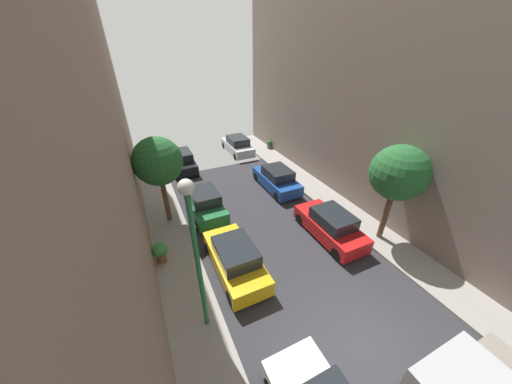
{
  "coord_description": "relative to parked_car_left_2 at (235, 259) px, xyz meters",
  "views": [
    {
      "loc": [
        -5.41,
        -2.88,
        9.07
      ],
      "look_at": [
        0.79,
        10.24,
        0.5
      ],
      "focal_mm": 18.01,
      "sensor_mm": 36.0,
      "label": 1
    }
  ],
  "objects": [
    {
      "name": "street_tree_2",
      "position": [
        -2.1,
        5.09,
        3.05
      ],
      "size": [
        2.51,
        2.51,
        4.9
      ],
      "color": "brown",
      "rests_on": "sidewalk_left"
    },
    {
      "name": "potted_plant_2",
      "position": [
        8.46,
        12.78,
        -0.18
      ],
      "size": [
        0.49,
        0.49,
        0.74
      ],
      "color": "slate",
      "rests_on": "sidewalk_right"
    },
    {
      "name": "ground",
      "position": [
        2.7,
        -5.01,
        -0.72
      ],
      "size": [
        32.0,
        32.0,
        0.0
      ],
      "primitive_type": "plane",
      "color": "#2D2D33"
    },
    {
      "name": "parked_car_right_2",
      "position": [
        5.4,
        0.1,
        0.0
      ],
      "size": [
        1.78,
        4.2,
        1.57
      ],
      "color": "red",
      "rests_on": "ground"
    },
    {
      "name": "street_tree_1",
      "position": [
        7.66,
        -1.18,
        3.14
      ],
      "size": [
        2.58,
        2.58,
        5.03
      ],
      "color": "brown",
      "rests_on": "sidewalk_right"
    },
    {
      "name": "parked_car_right_3",
      "position": [
        5.4,
        5.87,
        0.0
      ],
      "size": [
        1.78,
        4.2,
        1.57
      ],
      "color": "#194799",
      "rests_on": "ground"
    },
    {
      "name": "parked_car_left_2",
      "position": [
        0.0,
        0.0,
        0.0
      ],
      "size": [
        1.78,
        4.2,
        1.57
      ],
      "color": "gold",
      "rests_on": "ground"
    },
    {
      "name": "parked_car_right_4",
      "position": [
        5.4,
        13.24,
        0.0
      ],
      "size": [
        1.78,
        4.2,
        1.57
      ],
      "color": "silver",
      "rests_on": "ground"
    },
    {
      "name": "potted_plant_0",
      "position": [
        -2.96,
        1.87,
        0.04
      ],
      "size": [
        0.69,
        0.69,
        1.05
      ],
      "color": "brown",
      "rests_on": "sidewalk_left"
    },
    {
      "name": "parked_car_left_4",
      "position": [
        0.0,
        11.88,
        0.0
      ],
      "size": [
        1.78,
        4.2,
        1.57
      ],
      "color": "black",
      "rests_on": "ground"
    },
    {
      "name": "sidewalk_right",
      "position": [
        7.7,
        -5.01,
        -0.64
      ],
      "size": [
        2.0,
        44.0,
        0.15
      ],
      "primitive_type": "cube",
      "color": "gray",
      "rests_on": "ground"
    },
    {
      "name": "lamp_post",
      "position": [
        -1.9,
        -2.0,
        3.3
      ],
      "size": [
        0.44,
        0.44,
        5.93
      ],
      "color": "#26723F",
      "rests_on": "sidewalk_left"
    },
    {
      "name": "parked_car_left_3",
      "position": [
        0.0,
        5.1,
        0.0
      ],
      "size": [
        1.78,
        4.2,
        1.57
      ],
      "color": "#1E6638",
      "rests_on": "ground"
    }
  ]
}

